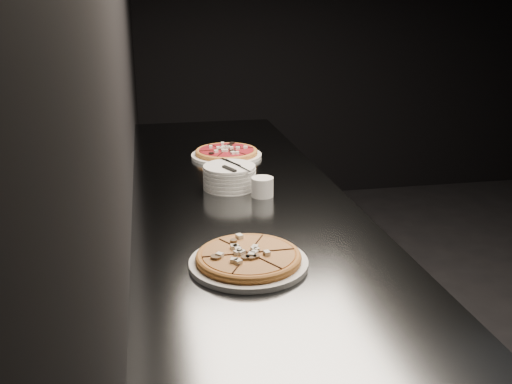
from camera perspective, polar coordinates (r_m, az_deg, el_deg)
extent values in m
cube|color=black|center=(1.93, -13.26, 13.09)|extent=(0.02, 5.00, 2.80)
cube|color=black|center=(5.05, 18.58, 15.93)|extent=(5.00, 0.02, 2.80)
cube|color=#56595C|center=(2.25, -1.76, -11.27)|extent=(0.70, 2.40, 0.90)
cube|color=#56595C|center=(2.06, -1.89, -0.11)|extent=(0.74, 2.44, 0.02)
cylinder|color=white|center=(1.49, -0.74, -7.11)|extent=(0.31, 0.31, 0.01)
cylinder|color=#D0883E|center=(1.48, -0.75, -6.66)|extent=(0.28, 0.28, 0.01)
torus|color=#D0883E|center=(1.48, -0.75, -6.46)|extent=(0.28, 0.28, 0.02)
cylinder|color=#F7AA52|center=(1.48, -0.75, -6.29)|extent=(0.24, 0.24, 0.01)
cylinder|color=white|center=(2.48, -2.97, 3.65)|extent=(0.31, 0.31, 0.01)
cylinder|color=#D0883E|center=(2.48, -2.97, 3.94)|extent=(0.28, 0.28, 0.01)
torus|color=#D0883E|center=(2.48, -2.97, 4.07)|extent=(0.29, 0.29, 0.02)
cylinder|color=maroon|center=(2.48, -2.98, 4.17)|extent=(0.25, 0.25, 0.01)
cylinder|color=white|center=(2.08, -2.65, 0.60)|extent=(0.19, 0.19, 0.01)
cylinder|color=white|center=(2.07, -2.66, 0.97)|extent=(0.19, 0.19, 0.01)
cylinder|color=white|center=(2.07, -2.67, 1.34)|extent=(0.19, 0.19, 0.01)
cylinder|color=white|center=(2.07, -2.67, 1.72)|extent=(0.19, 0.19, 0.01)
cylinder|color=white|center=(2.06, -2.68, 2.10)|extent=(0.19, 0.19, 0.01)
cylinder|color=white|center=(2.06, -2.68, 2.47)|extent=(0.19, 0.19, 0.01)
cube|color=silver|center=(2.09, -2.58, 3.00)|extent=(0.06, 0.12, 0.00)
cube|color=black|center=(2.00, -2.68, 2.35)|extent=(0.04, 0.07, 0.01)
cube|color=silver|center=(2.05, -1.87, 2.67)|extent=(0.03, 0.19, 0.00)
cylinder|color=silver|center=(1.98, 0.64, 0.51)|extent=(0.08, 0.08, 0.07)
cylinder|color=black|center=(1.97, 0.64, 1.22)|extent=(0.06, 0.06, 0.01)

